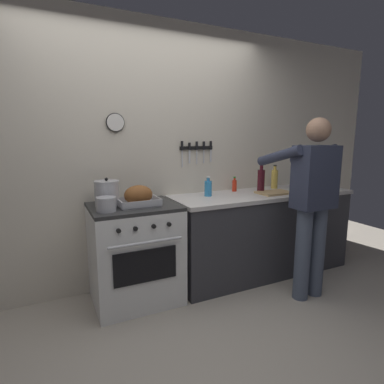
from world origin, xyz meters
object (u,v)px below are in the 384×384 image
at_px(bottle_wine_red, 261,180).
at_px(roasting_pan, 138,197).
at_px(cutting_board, 274,193).
at_px(person_cook, 312,197).
at_px(bottle_dish_soap, 208,188).
at_px(stove, 135,253).
at_px(saucepan, 106,204).
at_px(stock_pot, 107,193).
at_px(bottle_cooking_oil, 274,179).
at_px(bottle_hot_sauce, 234,185).

bearing_deg(bottle_wine_red, roasting_pan, -176.50).
height_order(roasting_pan, cutting_board, roasting_pan).
relative_size(person_cook, bottle_dish_soap, 8.21).
xyz_separation_m(stove, saucepan, (-0.26, -0.13, 0.51)).
height_order(stock_pot, cutting_board, stock_pot).
bearing_deg(bottle_dish_soap, person_cook, -45.49).
xyz_separation_m(saucepan, bottle_dish_soap, (1.05, 0.21, 0.02)).
distance_m(person_cook, bottle_dish_soap, 0.98).
bearing_deg(person_cook, stock_pot, 68.77).
height_order(saucepan, cutting_board, saucepan).
relative_size(saucepan, cutting_board, 0.44).
relative_size(roasting_pan, bottle_wine_red, 1.13).
distance_m(stock_pot, saucepan, 0.21).
relative_size(stove, cutting_board, 2.50).
xyz_separation_m(roasting_pan, cutting_board, (1.46, -0.05, -0.07)).
xyz_separation_m(person_cook, bottle_wine_red, (-0.06, 0.66, 0.08)).
height_order(roasting_pan, bottle_cooking_oil, bottle_cooking_oil).
bearing_deg(bottle_dish_soap, roasting_pan, -170.35).
bearing_deg(person_cook, cutting_board, -0.91).
height_order(stove, saucepan, saucepan).
distance_m(saucepan, bottle_dish_soap, 1.07).
bearing_deg(saucepan, roasting_pan, 15.94).
bearing_deg(bottle_cooking_oil, saucepan, -171.35).
xyz_separation_m(bottle_hot_sauce, bottle_cooking_oil, (0.53, -0.03, 0.05)).
height_order(bottle_dish_soap, bottle_cooking_oil, bottle_cooking_oil).
bearing_deg(bottle_dish_soap, bottle_hot_sauce, 17.13).
bearing_deg(bottle_dish_soap, saucepan, -168.57).
distance_m(person_cook, cutting_board, 0.52).
distance_m(bottle_hot_sauce, bottle_dish_soap, 0.42).
relative_size(stove, stock_pot, 3.60).
xyz_separation_m(stove, bottle_hot_sauce, (1.19, 0.20, 0.52)).
bearing_deg(stove, person_cook, -22.77).
relative_size(stove, bottle_hot_sauce, 5.55).
xyz_separation_m(saucepan, bottle_cooking_oil, (1.98, 0.30, 0.06)).
bearing_deg(cutting_board, saucepan, -178.90).
bearing_deg(person_cook, bottle_wine_red, 6.20).
height_order(bottle_hot_sauce, bottle_wine_red, bottle_wine_red).
xyz_separation_m(cutting_board, bottle_cooking_oil, (0.22, 0.27, 0.10)).
xyz_separation_m(roasting_pan, bottle_hot_sauce, (1.16, 0.25, -0.02)).
bearing_deg(bottle_hot_sauce, bottle_cooking_oil, -3.74).
bearing_deg(cutting_board, bottle_wine_red, 120.04).
height_order(cutting_board, bottle_dish_soap, bottle_dish_soap).
xyz_separation_m(bottle_dish_soap, bottle_wine_red, (0.63, -0.04, 0.05)).
height_order(stock_pot, bottle_hot_sauce, stock_pot).
distance_m(bottle_hot_sauce, bottle_wine_red, 0.29).
relative_size(saucepan, bottle_wine_red, 0.51).
relative_size(bottle_cooking_oil, bottle_wine_red, 0.88).
bearing_deg(roasting_pan, bottle_cooking_oil, 7.34).
xyz_separation_m(person_cook, bottle_cooking_oil, (0.24, 0.79, 0.06)).
bearing_deg(bottle_cooking_oil, person_cook, -106.62).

